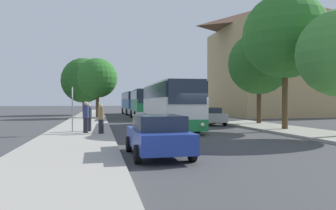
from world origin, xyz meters
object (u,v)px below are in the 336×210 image
(parked_car_right_near, at_px, (210,116))
(pedestrian_waiting_far, at_px, (89,117))
(bus_rear, at_px, (133,103))
(tree_right_near, at_px, (259,64))
(bus_front, at_px, (169,105))
(tree_left_far, at_px, (97,78))
(bus_middle, at_px, (144,104))
(bus_stop_sign, at_px, (72,104))
(pedestrian_waiting_near, at_px, (86,117))
(tree_right_far, at_px, (285,36))
(parked_car_right_far, at_px, (169,111))
(tree_left_near, at_px, (84,80))
(parked_car_left_curb, at_px, (158,135))
(pedestrian_walking_back, at_px, (101,119))

(parked_car_right_near, relative_size, pedestrian_waiting_far, 2.47)
(bus_rear, height_order, tree_right_near, tree_right_near)
(bus_front, height_order, tree_left_far, tree_left_far)
(bus_middle, height_order, parked_car_right_near, bus_middle)
(bus_rear, distance_m, bus_stop_sign, 32.15)
(pedestrian_waiting_near, relative_size, tree_right_near, 0.24)
(bus_middle, distance_m, tree_right_far, 19.68)
(bus_stop_sign, height_order, tree_left_far, tree_left_far)
(parked_car_right_far, bearing_deg, pedestrian_waiting_far, 67.74)
(bus_middle, xyz_separation_m, tree_right_far, (7.40, -17.62, 4.73))
(bus_rear, xyz_separation_m, tree_left_near, (-7.52, -0.97, 3.39))
(parked_car_left_curb, distance_m, tree_right_near, 19.16)
(parked_car_right_far, bearing_deg, tree_right_far, 98.80)
(bus_front, bearing_deg, tree_right_near, 16.41)
(bus_rear, bearing_deg, parked_car_left_curb, -95.96)
(parked_car_left_curb, relative_size, bus_stop_sign, 1.54)
(pedestrian_walking_back, bearing_deg, parked_car_left_curb, 146.28)
(bus_middle, distance_m, bus_rear, 14.31)
(parked_car_right_far, xyz_separation_m, tree_right_far, (3.05, -23.88, 5.75))
(tree_left_far, bearing_deg, pedestrian_walking_back, -89.10)
(parked_car_left_curb, xyz_separation_m, tree_right_near, (11.57, 14.56, 4.57))
(bus_middle, distance_m, tree_left_near, 15.66)
(pedestrian_waiting_far, bearing_deg, parked_car_left_curb, -51.56)
(bus_front, distance_m, bus_rear, 28.24)
(bus_stop_sign, relative_size, tree_left_near, 0.33)
(tree_right_far, bearing_deg, parked_car_left_curb, -140.52)
(tree_right_far, bearing_deg, parked_car_right_far, 97.28)
(tree_left_far, xyz_separation_m, tree_right_far, (12.75, -20.87, 1.58))
(parked_car_right_near, height_order, tree_right_near, tree_right_near)
(parked_car_right_near, height_order, tree_left_near, tree_left_near)
(tree_left_far, bearing_deg, bus_rear, 63.78)
(tree_right_far, bearing_deg, pedestrian_walking_back, -176.08)
(bus_middle, relative_size, pedestrian_waiting_near, 5.69)
(bus_middle, bearing_deg, bus_front, -88.09)
(bus_rear, distance_m, tree_left_far, 12.69)
(bus_rear, bearing_deg, parked_car_right_near, -81.94)
(bus_front, bearing_deg, pedestrian_waiting_near, -144.48)
(parked_car_right_near, distance_m, tree_right_near, 6.27)
(tree_left_near, height_order, tree_right_far, tree_right_far)
(bus_front, relative_size, tree_left_near, 1.40)
(bus_stop_sign, bearing_deg, bus_rear, 77.76)
(bus_middle, bearing_deg, pedestrian_waiting_far, -107.16)
(pedestrian_waiting_near, distance_m, tree_right_far, 14.36)
(parked_car_left_curb, relative_size, tree_left_near, 0.50)
(parked_car_right_far, bearing_deg, pedestrian_waiting_near, 68.58)
(pedestrian_walking_back, distance_m, tree_right_near, 15.81)
(pedestrian_walking_back, distance_m, tree_left_near, 32.18)
(parked_car_right_near, bearing_deg, pedestrian_walking_back, 40.81)
(bus_rear, height_order, bus_stop_sign, bus_rear)
(parked_car_left_curb, bearing_deg, tree_right_near, 50.38)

